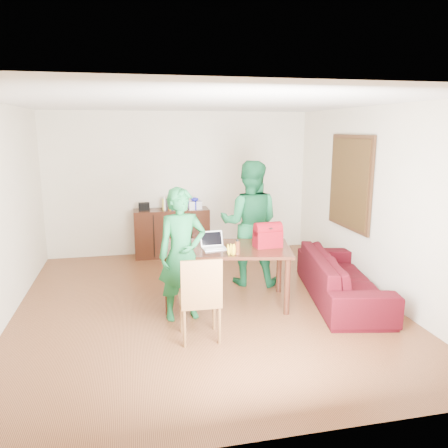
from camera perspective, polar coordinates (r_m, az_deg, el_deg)
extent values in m
cube|color=#422210|center=(6.15, -2.57, -10.93)|extent=(5.00, 5.50, 0.10)
cube|color=white|center=(5.66, -2.85, 16.09)|extent=(5.00, 5.50, 0.10)
cube|color=beige|center=(8.49, -5.83, 5.31)|extent=(5.00, 0.10, 2.70)
cube|color=beige|center=(3.10, 5.89, -7.07)|extent=(5.00, 0.10, 2.70)
cube|color=beige|center=(6.65, 19.56, 2.72)|extent=(0.10, 5.50, 2.70)
cube|color=#3F2614|center=(7.18, 16.15, 5.22)|extent=(0.04, 1.28, 1.48)
cube|color=#4E2F17|center=(7.16, 15.94, 5.22)|extent=(0.01, 1.18, 1.36)
cube|color=black|center=(8.34, -6.83, -1.12)|extent=(1.40, 0.45, 0.90)
cube|color=black|center=(8.21, -10.40, 2.25)|extent=(0.20, 0.14, 0.14)
cube|color=silver|center=(8.29, -3.83, 2.52)|extent=(0.24, 0.22, 0.14)
ellipsoid|color=#1A1CAD|center=(8.27, -3.84, 3.25)|extent=(0.14, 0.14, 0.07)
cube|color=black|center=(5.95, 0.40, -3.24)|extent=(1.86, 1.28, 0.04)
cylinder|color=black|center=(5.74, -7.36, -8.15)|extent=(0.07, 0.07, 0.76)
cylinder|color=black|center=(5.76, 8.25, -8.09)|extent=(0.07, 0.07, 0.76)
cylinder|color=black|center=(6.49, -6.53, -5.69)|extent=(0.07, 0.07, 0.76)
cylinder|color=black|center=(6.51, 7.20, -5.65)|extent=(0.07, 0.07, 0.76)
cube|color=brown|center=(5.05, -3.21, -9.91)|extent=(0.46, 0.44, 0.05)
cube|color=brown|center=(4.77, -2.93, -7.69)|extent=(0.46, 0.04, 0.52)
imported|color=#166431|center=(5.49, -5.50, -3.96)|extent=(0.66, 0.48, 1.68)
imported|color=#145C32|center=(6.71, 3.37, 0.10)|extent=(1.12, 1.00, 1.92)
cube|color=white|center=(5.85, -1.27, -3.22)|extent=(0.33, 0.24, 0.02)
cube|color=black|center=(5.83, -1.28, -2.16)|extent=(0.31, 0.10, 0.20)
cylinder|color=#512412|center=(5.60, 1.75, -3.00)|extent=(0.07, 0.07, 0.20)
cube|color=maroon|center=(5.97, 5.73, -1.73)|extent=(0.38, 0.24, 0.27)
imported|color=#3A070F|center=(6.45, 15.15, -6.70)|extent=(1.27, 2.33, 0.64)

